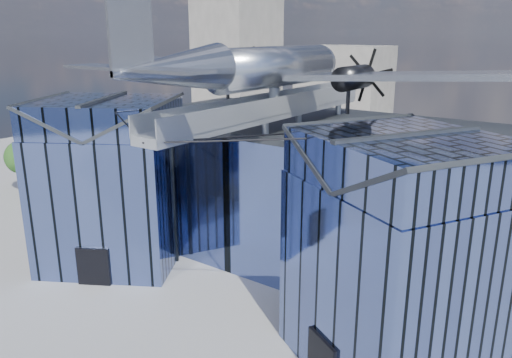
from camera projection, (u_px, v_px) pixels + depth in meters
The scene contains 5 objects.
ground_plane at pixel (238, 294), 31.81m from camera, with size 120.00×120.00×0.00m, color gray.
museum at pixel (288, 189), 34.78m from camera, with size 32.88×24.50×17.60m.
bg_towers at pixel (474, 79), 67.46m from camera, with size 77.00×24.50×26.00m.
tree_plaza_w at pixel (34, 168), 48.63m from camera, with size 3.61×3.61×4.96m.
tree_side_w at pixel (22, 157), 51.41m from camera, with size 4.44×4.44×5.44m.
Camera 1 is at (17.59, -22.38, 16.04)m, focal length 35.00 mm.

